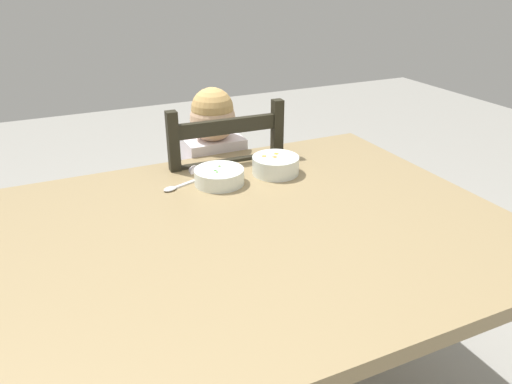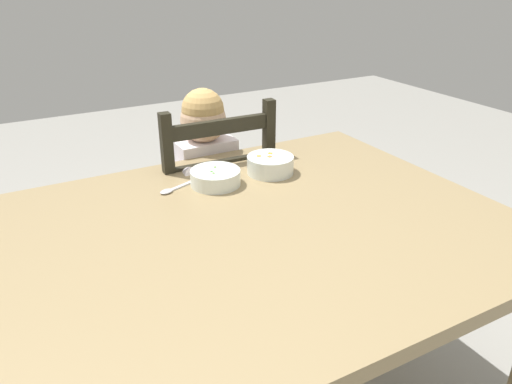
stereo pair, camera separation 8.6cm
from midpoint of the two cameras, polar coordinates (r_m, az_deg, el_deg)
dining_table at (r=1.37m, az=-2.49°, el=-7.12°), size 1.42×1.09×0.73m
dining_chair at (r=1.98m, az=-6.65°, el=-2.77°), size 0.43×0.43×0.93m
child_figure at (r=1.89m, az=-6.80°, el=1.99°), size 0.32×0.31×0.96m
bowl_of_peas at (r=1.56m, az=-6.29°, el=1.72°), size 0.16×0.16×0.05m
bowl_of_carrots at (r=1.64m, az=0.16°, el=3.23°), size 0.16×0.16×0.06m
spoon at (r=1.55m, az=-11.30°, el=0.27°), size 0.14×0.07×0.01m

